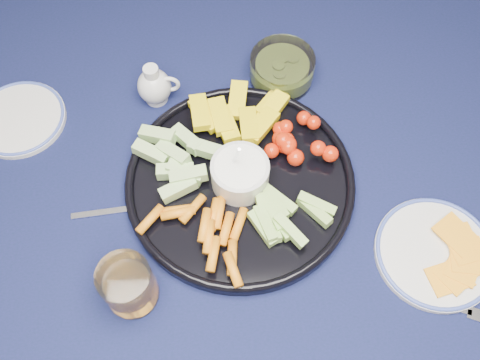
{
  "coord_description": "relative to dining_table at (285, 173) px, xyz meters",
  "views": [
    {
      "loc": [
        -0.12,
        -0.51,
        1.59
      ],
      "look_at": [
        -0.09,
        -0.07,
        0.77
      ],
      "focal_mm": 40.0,
      "sensor_mm": 36.0,
      "label": 1
    }
  ],
  "objects": [
    {
      "name": "crudite_platter",
      "position": [
        -0.1,
        -0.07,
        0.11
      ],
      "size": [
        0.4,
        0.4,
        0.13
      ],
      "color": "black",
      "rests_on": "dining_table"
    },
    {
      "name": "fork_right",
      "position": [
        0.23,
        -0.3,
        0.09
      ],
      "size": [
        0.14,
        0.07,
        0.0
      ],
      "color": "silver",
      "rests_on": "dining_table"
    },
    {
      "name": "fork_left",
      "position": [
        -0.28,
        -0.1,
        0.09
      ],
      "size": [
        0.18,
        0.03,
        0.0
      ],
      "color": "silver",
      "rests_on": "dining_table"
    },
    {
      "name": "side_plate_extra",
      "position": [
        -0.5,
        0.09,
        0.1
      ],
      "size": [
        0.17,
        0.17,
        0.01
      ],
      "color": "silver",
      "rests_on": "dining_table"
    },
    {
      "name": "creamer_pitcher",
      "position": [
        -0.24,
        0.13,
        0.13
      ],
      "size": [
        0.08,
        0.06,
        0.09
      ],
      "color": "silver",
      "rests_on": "dining_table"
    },
    {
      "name": "pickle_bowl",
      "position": [
        0.0,
        0.17,
        0.11
      ],
      "size": [
        0.13,
        0.13,
        0.06
      ],
      "color": "white",
      "rests_on": "dining_table"
    },
    {
      "name": "dining_table",
      "position": [
        0.0,
        0.0,
        0.0
      ],
      "size": [
        1.67,
        1.07,
        0.75
      ],
      "color": "#52351B",
      "rests_on": "ground"
    },
    {
      "name": "juice_tumbler",
      "position": [
        -0.27,
        -0.26,
        0.13
      ],
      "size": [
        0.08,
        0.08,
        0.1
      ],
      "color": "white",
      "rests_on": "dining_table"
    },
    {
      "name": "cheese_plate",
      "position": [
        0.22,
        -0.22,
        0.1
      ],
      "size": [
        0.2,
        0.2,
        0.02
      ],
      "color": "silver",
      "rests_on": "dining_table"
    }
  ]
}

